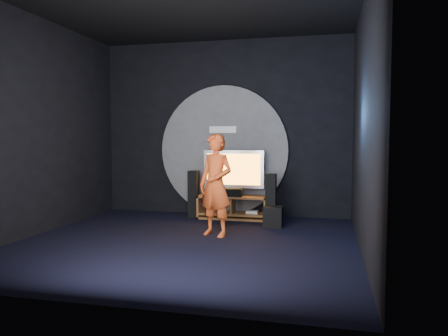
# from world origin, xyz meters

# --- Properties ---
(floor) EXTENTS (5.00, 5.00, 0.00)m
(floor) POSITION_xyz_m (0.00, 0.00, 0.00)
(floor) COLOR black
(floor) RESTS_ON ground
(back_wall) EXTENTS (5.00, 0.04, 3.50)m
(back_wall) POSITION_xyz_m (0.00, 2.50, 1.75)
(back_wall) COLOR black
(back_wall) RESTS_ON ground
(front_wall) EXTENTS (5.00, 0.04, 3.50)m
(front_wall) POSITION_xyz_m (0.00, -2.50, 1.75)
(front_wall) COLOR black
(front_wall) RESTS_ON ground
(left_wall) EXTENTS (0.04, 5.00, 3.50)m
(left_wall) POSITION_xyz_m (-2.50, 0.00, 1.75)
(left_wall) COLOR black
(left_wall) RESTS_ON ground
(right_wall) EXTENTS (0.04, 5.00, 3.50)m
(right_wall) POSITION_xyz_m (2.50, 0.00, 1.75)
(right_wall) COLOR black
(right_wall) RESTS_ON ground
(ceiling) EXTENTS (5.00, 5.00, 0.01)m
(ceiling) POSITION_xyz_m (0.00, 0.00, 3.50)
(ceiling) COLOR black
(ceiling) RESTS_ON back_wall
(wall_disc_panel) EXTENTS (2.60, 0.11, 2.60)m
(wall_disc_panel) POSITION_xyz_m (0.00, 2.44, 1.30)
(wall_disc_panel) COLOR #515156
(wall_disc_panel) RESTS_ON ground
(media_console) EXTENTS (1.33, 0.45, 0.45)m
(media_console) POSITION_xyz_m (0.29, 2.05, 0.20)
(media_console) COLOR brown
(media_console) RESTS_ON ground
(tv) EXTENTS (1.18, 0.22, 0.87)m
(tv) POSITION_xyz_m (0.28, 2.12, 0.93)
(tv) COLOR #A8A9B0
(tv) RESTS_ON media_console
(center_speaker) EXTENTS (0.40, 0.15, 0.15)m
(center_speaker) POSITION_xyz_m (0.28, 1.90, 0.53)
(center_speaker) COLOR black
(center_speaker) RESTS_ON media_console
(remote) EXTENTS (0.18, 0.05, 0.02)m
(remote) POSITION_xyz_m (-0.14, 1.93, 0.46)
(remote) COLOR black
(remote) RESTS_ON media_console
(tower_speaker_left) EXTENTS (0.18, 0.20, 0.91)m
(tower_speaker_left) POSITION_xyz_m (-0.50, 2.02, 0.46)
(tower_speaker_left) COLOR black
(tower_speaker_left) RESTS_ON ground
(tower_speaker_right) EXTENTS (0.18, 0.20, 0.91)m
(tower_speaker_right) POSITION_xyz_m (1.06, 1.68, 0.46)
(tower_speaker_right) COLOR black
(tower_speaker_right) RESTS_ON ground
(subwoofer) EXTENTS (0.33, 0.33, 0.36)m
(subwoofer) POSITION_xyz_m (1.13, 1.46, 0.18)
(subwoofer) COLOR black
(subwoofer) RESTS_ON ground
(player) EXTENTS (0.70, 0.59, 1.63)m
(player) POSITION_xyz_m (0.32, 0.56, 0.81)
(player) COLOR #CC481B
(player) RESTS_ON ground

